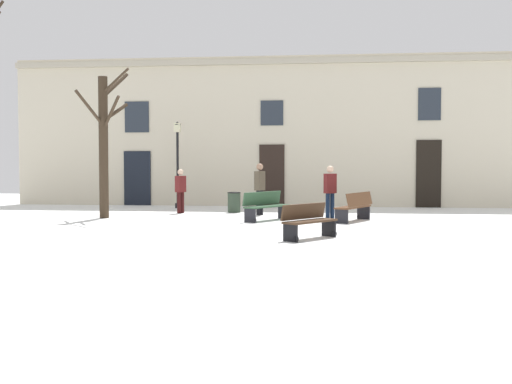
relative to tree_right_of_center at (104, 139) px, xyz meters
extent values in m
plane|color=white|center=(5.23, -3.40, -2.62)|extent=(36.26, 36.26, 0.00)
cube|color=beige|center=(5.23, 6.29, 0.53)|extent=(22.66, 0.40, 6.30)
cube|color=#B1A993|center=(5.23, 6.04, 3.42)|extent=(22.66, 0.30, 0.24)
cube|color=black|center=(-0.75, 6.07, -1.46)|extent=(1.17, 0.08, 2.33)
cube|color=#262D38|center=(-0.75, 6.07, 1.17)|extent=(1.05, 0.06, 1.32)
cube|color=black|center=(5.06, 6.07, -1.33)|extent=(1.06, 0.08, 2.59)
cube|color=#262D38|center=(5.06, 6.07, 1.29)|extent=(0.95, 0.06, 1.04)
cube|color=black|center=(11.49, 6.07, -1.24)|extent=(1.01, 0.08, 2.76)
cube|color=#262D38|center=(11.49, 6.07, 1.59)|extent=(0.91, 0.06, 1.31)
cylinder|color=#382B1E|center=(-0.02, -0.03, -0.28)|extent=(0.31, 0.31, 4.68)
cylinder|color=#382B1E|center=(0.32, -0.25, 0.83)|extent=(0.80, 0.57, 1.12)
cylinder|color=#382B1E|center=(-0.22, 0.53, 1.72)|extent=(0.51, 1.20, 0.80)
cylinder|color=#382B1E|center=(0.21, 0.48, 0.91)|extent=(0.60, 1.11, 0.72)
cylinder|color=#382B1E|center=(0.52, -0.39, 1.86)|extent=(1.17, 0.80, 0.74)
cylinder|color=#382B1E|center=(-0.29, -0.52, 0.97)|extent=(0.65, 1.08, 1.13)
cylinder|color=#382B1E|center=(0.20, 0.56, 1.83)|extent=(0.58, 1.28, 0.99)
cylinder|color=black|center=(1.37, 4.62, -1.09)|extent=(0.10, 0.10, 3.06)
cylinder|color=black|center=(1.37, 4.62, -2.52)|extent=(0.22, 0.22, 0.20)
cube|color=beige|center=(1.37, 4.62, 0.62)|extent=(0.24, 0.24, 0.36)
cone|color=black|center=(1.37, 4.62, 0.80)|extent=(0.30, 0.30, 0.14)
cylinder|color=#2D3D2D|center=(3.95, 2.72, -2.27)|extent=(0.47, 0.47, 0.72)
torus|color=black|center=(3.95, 2.72, -1.89)|extent=(0.50, 0.50, 0.04)
cube|color=#51331E|center=(8.16, -0.31, -2.17)|extent=(1.23, 1.84, 0.05)
cube|color=#51331E|center=(8.36, -0.40, -1.92)|extent=(0.92, 1.70, 0.42)
cube|color=black|center=(8.54, 0.46, -2.40)|extent=(0.41, 0.24, 0.45)
torus|color=black|center=(8.37, 0.54, -2.54)|extent=(0.10, 0.17, 0.17)
cube|color=black|center=(7.79, -1.07, -2.40)|extent=(0.41, 0.24, 0.45)
torus|color=black|center=(7.62, -0.99, -2.54)|extent=(0.10, 0.17, 0.17)
cube|color=#2D4C33|center=(5.47, -0.38, -2.17)|extent=(1.39, 1.79, 0.05)
cube|color=#2D4C33|center=(5.29, -0.26, -1.92)|extent=(1.09, 1.59, 0.42)
cube|color=black|center=(5.00, -1.09, -2.40)|extent=(0.38, 0.28, 0.46)
torus|color=black|center=(5.15, -1.19, -2.54)|extent=(0.12, 0.16, 0.17)
cube|color=black|center=(5.94, 0.34, -2.40)|extent=(0.38, 0.28, 0.46)
torus|color=black|center=(6.09, 0.24, -2.54)|extent=(0.12, 0.16, 0.17)
cube|color=#3D2819|center=(6.94, -4.99, -2.19)|extent=(1.33, 1.52, 0.05)
cube|color=#3D2819|center=(6.77, -4.86, -1.96)|extent=(1.06, 1.31, 0.38)
cube|color=black|center=(6.49, -5.57, -2.41)|extent=(0.36, 0.30, 0.43)
torus|color=black|center=(6.63, -5.68, -2.54)|extent=(0.13, 0.15, 0.17)
cube|color=black|center=(7.39, -4.42, -2.41)|extent=(0.36, 0.30, 0.43)
torus|color=black|center=(7.53, -4.53, -2.54)|extent=(0.13, 0.15, 0.17)
cylinder|color=black|center=(7.53, 0.63, -2.20)|extent=(0.14, 0.14, 0.84)
cylinder|color=black|center=(7.38, 0.53, -2.20)|extent=(0.14, 0.14, 0.84)
cube|color=#591919|center=(7.45, 0.58, -1.46)|extent=(0.44, 0.40, 0.65)
sphere|color=beige|center=(7.45, 0.58, -0.99)|extent=(0.23, 0.23, 0.23)
cylinder|color=#350F0F|center=(2.02, 2.10, -2.24)|extent=(0.14, 0.14, 0.77)
cylinder|color=#350F0F|center=(2.10, 2.26, -2.24)|extent=(0.14, 0.14, 0.77)
cube|color=#591919|center=(2.06, 2.18, -1.56)|extent=(0.37, 0.44, 0.59)
sphere|color=beige|center=(2.06, 2.18, -1.13)|extent=(0.21, 0.21, 0.21)
cylinder|color=black|center=(5.05, 1.74, -2.19)|extent=(0.14, 0.14, 0.87)
cylinder|color=black|center=(4.97, 1.58, -2.19)|extent=(0.14, 0.14, 0.87)
cube|color=#4C4233|center=(5.01, 1.66, -1.42)|extent=(0.37, 0.44, 0.67)
sphere|color=#9E755B|center=(5.01, 1.66, -0.93)|extent=(0.24, 0.24, 0.24)
camera|label=1|loc=(7.29, -20.11, -0.75)|focal=43.91mm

